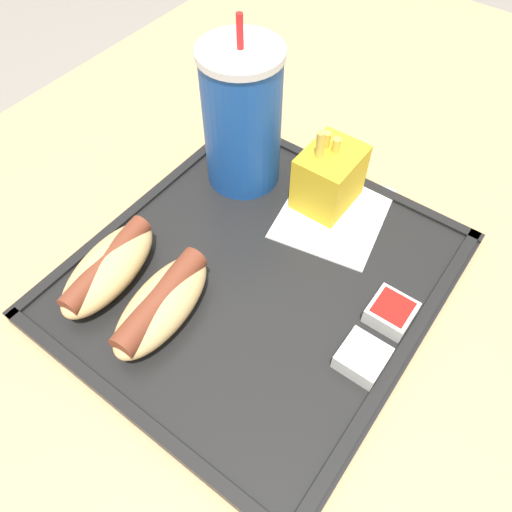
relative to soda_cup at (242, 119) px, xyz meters
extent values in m
plane|color=gray|center=(-0.14, -0.10, -0.80)|extent=(8.00, 8.00, 0.00)
cube|color=tan|center=(-0.14, -0.10, -0.45)|extent=(1.50, 0.93, 0.70)
cube|color=black|center=(-0.11, -0.10, -0.09)|extent=(0.38, 0.35, 0.01)
cube|color=black|center=(-0.11, -0.27, -0.08)|extent=(0.38, 0.01, 0.00)
cube|color=black|center=(-0.11, 0.07, -0.08)|extent=(0.38, 0.01, 0.00)
cube|color=black|center=(-0.30, -0.10, -0.08)|extent=(0.01, 0.35, 0.00)
cube|color=black|center=(0.07, -0.10, -0.08)|extent=(0.01, 0.35, 0.00)
cube|color=white|center=(0.01, -0.12, -0.08)|extent=(0.15, 0.14, 0.00)
cylinder|color=#194CA5|center=(0.00, 0.00, 0.00)|extent=(0.09, 0.09, 0.16)
cylinder|color=silver|center=(0.00, 0.00, 0.08)|extent=(0.09, 0.09, 0.01)
cylinder|color=red|center=(0.00, 0.00, 0.10)|extent=(0.01, 0.01, 0.03)
ellipsoid|color=#DBB270|center=(-0.21, 0.02, -0.06)|extent=(0.14, 0.07, 0.04)
cylinder|color=brown|center=(-0.21, 0.02, -0.06)|extent=(0.12, 0.04, 0.02)
ellipsoid|color=#DBB270|center=(-0.21, -0.06, -0.06)|extent=(0.14, 0.07, 0.04)
cylinder|color=brown|center=(-0.21, -0.06, -0.06)|extent=(0.12, 0.04, 0.03)
cube|color=gold|center=(0.02, -0.10, -0.05)|extent=(0.07, 0.06, 0.07)
cylinder|color=#E5C14C|center=(0.03, -0.09, -0.02)|extent=(0.01, 0.01, 0.07)
cylinder|color=#E5C14C|center=(0.01, -0.10, -0.01)|extent=(0.01, 0.01, 0.07)
cylinder|color=#E5C14C|center=(0.03, -0.11, -0.02)|extent=(0.01, 0.01, 0.06)
cube|color=silver|center=(-0.14, -0.24, -0.07)|extent=(0.04, 0.04, 0.02)
cube|color=white|center=(-0.14, -0.24, -0.07)|extent=(0.03, 0.03, 0.00)
cube|color=silver|center=(-0.08, -0.24, -0.07)|extent=(0.04, 0.04, 0.02)
cube|color=#B21914|center=(-0.08, -0.24, -0.07)|extent=(0.03, 0.03, 0.00)
camera|label=1|loc=(-0.36, -0.28, 0.35)|focal=35.00mm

